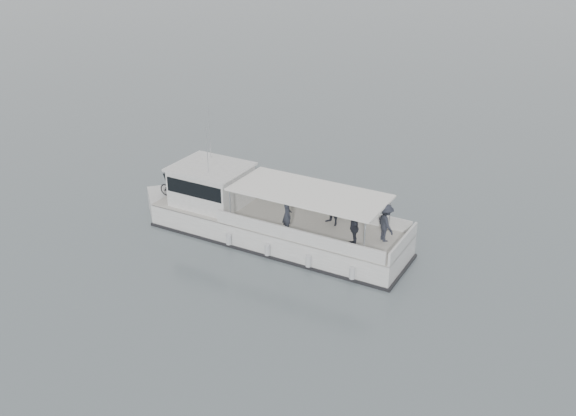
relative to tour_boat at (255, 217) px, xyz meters
The scene contains 2 objects.
ground 4.34m from the tour_boat, 149.56° to the right, with size 1400.00×1400.00×0.00m, color slate.
tour_boat is the anchor object (origin of this frame).
Camera 1 is at (17.59, -17.11, 12.38)m, focal length 40.00 mm.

